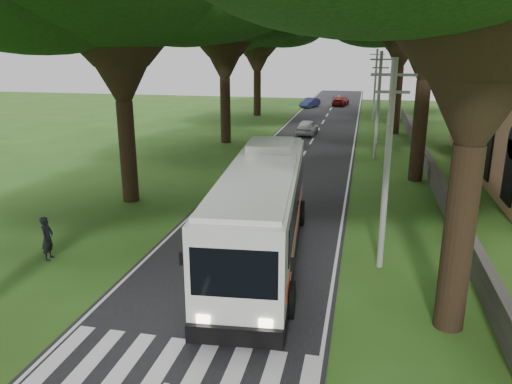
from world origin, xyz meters
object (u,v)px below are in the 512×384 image
(pole_mid, at_px, (378,104))
(distant_car_c, at_px, (341,101))
(pedestrian, at_px, (47,238))
(distant_car_a, at_px, (307,127))
(pole_far, at_px, (375,84))
(distant_car_b, at_px, (310,103))
(pole_near, at_px, (387,164))
(coach_bus, at_px, (262,209))

(pole_mid, relative_size, distant_car_c, 1.72)
(pedestrian, bearing_deg, pole_mid, -39.90)
(distant_car_a, bearing_deg, pole_far, -116.73)
(distant_car_b, height_order, distant_car_c, distant_car_c)
(pole_mid, distance_m, distant_car_b, 32.77)
(pole_far, relative_size, pedestrian, 4.38)
(pole_near, height_order, pole_far, same)
(pole_near, xyz_separation_m, distant_car_b, (-8.50, 51.46, -3.50))
(coach_bus, bearing_deg, pedestrian, -171.93)
(distant_car_a, bearing_deg, coach_bus, 97.17)
(pole_far, distance_m, distant_car_b, 14.69)
(pole_near, relative_size, distant_car_b, 2.02)
(pole_far, relative_size, distant_car_c, 1.72)
(coach_bus, relative_size, distant_car_c, 2.90)
(distant_car_c, bearing_deg, pole_far, 114.69)
(distant_car_a, bearing_deg, distant_car_b, -80.20)
(pole_far, bearing_deg, distant_car_c, 106.79)
(pedestrian, bearing_deg, distant_car_a, -21.42)
(pole_near, bearing_deg, distant_car_a, 102.08)
(pole_far, relative_size, coach_bus, 0.59)
(distant_car_b, bearing_deg, coach_bus, -66.10)
(coach_bus, bearing_deg, pole_far, 78.32)
(pole_near, distance_m, distant_car_a, 30.30)
(distant_car_c, bearing_deg, pedestrian, 89.22)
(distant_car_b, bearing_deg, pole_mid, -55.18)
(pole_far, height_order, pedestrian, pole_far)
(pole_mid, height_order, coach_bus, pole_mid)
(pole_far, distance_m, coach_bus, 40.50)
(pole_near, xyz_separation_m, distant_car_a, (-6.30, 29.44, -3.43))
(distant_car_a, bearing_deg, pole_mid, 127.81)
(pole_far, relative_size, distant_car_b, 2.02)
(pole_mid, bearing_deg, pole_far, 90.00)
(pole_mid, distance_m, distant_car_a, 11.85)
(pole_near, distance_m, pedestrian, 13.74)
(distant_car_a, bearing_deg, distant_car_c, -90.01)
(distant_car_c, bearing_deg, pole_mid, 105.22)
(pole_mid, bearing_deg, coach_bus, -103.13)
(distant_car_a, relative_size, distant_car_c, 0.91)
(distant_car_a, height_order, distant_car_c, distant_car_a)
(pole_near, bearing_deg, distant_car_b, 99.38)
(coach_bus, relative_size, distant_car_a, 3.17)
(coach_bus, xyz_separation_m, distant_car_c, (0.23, 55.01, -1.40))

